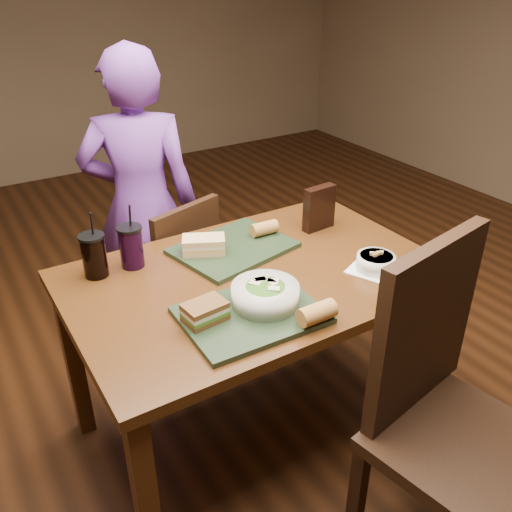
{
  "coord_description": "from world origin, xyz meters",
  "views": [
    {
      "loc": [
        -0.87,
        -1.4,
        1.72
      ],
      "look_at": [
        0.0,
        0.0,
        0.82
      ],
      "focal_mm": 38.0,
      "sensor_mm": 36.0,
      "label": 1
    }
  ],
  "objects_px": {
    "sandwich_far": "(204,245)",
    "baguette_near": "(317,313)",
    "chair_near": "(444,402)",
    "baguette_far": "(264,228)",
    "diner": "(142,206)",
    "salad_bowl": "(265,293)",
    "cup_cola": "(94,255)",
    "chip_bag": "(319,208)",
    "tray_near": "(251,315)",
    "chair_far": "(182,274)",
    "tray_far": "(233,248)",
    "dining_table": "(256,295)",
    "sandwich_near": "(205,312)",
    "soup_bowl": "(376,262)",
    "cup_berry": "(131,246)"
  },
  "relations": [
    {
      "from": "dining_table",
      "to": "cup_berry",
      "type": "height_order",
      "value": "cup_berry"
    },
    {
      "from": "chair_near",
      "to": "cup_cola",
      "type": "xyz_separation_m",
      "value": [
        -0.7,
        0.97,
        0.24
      ]
    },
    {
      "from": "diner",
      "to": "tray_far",
      "type": "xyz_separation_m",
      "value": [
        0.12,
        -0.64,
        0.04
      ]
    },
    {
      "from": "cup_berry",
      "to": "diner",
      "type": "bearing_deg",
      "value": 66.23
    },
    {
      "from": "chair_far",
      "to": "baguette_near",
      "type": "height_order",
      "value": "chair_far"
    },
    {
      "from": "salad_bowl",
      "to": "baguette_far",
      "type": "bearing_deg",
      "value": 57.77
    },
    {
      "from": "salad_bowl",
      "to": "chip_bag",
      "type": "distance_m",
      "value": 0.62
    },
    {
      "from": "soup_bowl",
      "to": "baguette_near",
      "type": "xyz_separation_m",
      "value": [
        -0.39,
        -0.16,
        0.02
      ]
    },
    {
      "from": "cup_berry",
      "to": "chip_bag",
      "type": "height_order",
      "value": "cup_berry"
    },
    {
      "from": "tray_near",
      "to": "cup_cola",
      "type": "bearing_deg",
      "value": 122.93
    },
    {
      "from": "sandwich_far",
      "to": "baguette_near",
      "type": "height_order",
      "value": "sandwich_far"
    },
    {
      "from": "soup_bowl",
      "to": "sandwich_near",
      "type": "relative_size",
      "value": 1.63
    },
    {
      "from": "dining_table",
      "to": "baguette_near",
      "type": "xyz_separation_m",
      "value": [
        -0.01,
        -0.36,
        0.14
      ]
    },
    {
      "from": "chip_bag",
      "to": "tray_far",
      "type": "bearing_deg",
      "value": 172.88
    },
    {
      "from": "dining_table",
      "to": "baguette_far",
      "type": "xyz_separation_m",
      "value": [
        0.17,
        0.22,
        0.14
      ]
    },
    {
      "from": "sandwich_near",
      "to": "baguette_far",
      "type": "distance_m",
      "value": 0.61
    },
    {
      "from": "baguette_near",
      "to": "baguette_far",
      "type": "relative_size",
      "value": 1.11
    },
    {
      "from": "tray_near",
      "to": "cup_cola",
      "type": "height_order",
      "value": "cup_cola"
    },
    {
      "from": "baguette_near",
      "to": "cup_cola",
      "type": "xyz_separation_m",
      "value": [
        -0.47,
        0.65,
        0.03
      ]
    },
    {
      "from": "tray_far",
      "to": "salad_bowl",
      "type": "xyz_separation_m",
      "value": [
        -0.11,
        -0.39,
        0.05
      ]
    },
    {
      "from": "tray_far",
      "to": "sandwich_far",
      "type": "distance_m",
      "value": 0.12
    },
    {
      "from": "sandwich_far",
      "to": "baguette_far",
      "type": "height_order",
      "value": "sandwich_far"
    },
    {
      "from": "sandwich_near",
      "to": "sandwich_far",
      "type": "relative_size",
      "value": 0.76
    },
    {
      "from": "tray_near",
      "to": "chair_far",
      "type": "bearing_deg",
      "value": 81.47
    },
    {
      "from": "salad_bowl",
      "to": "baguette_near",
      "type": "relative_size",
      "value": 1.82
    },
    {
      "from": "chair_near",
      "to": "baguette_far",
      "type": "height_order",
      "value": "chair_near"
    },
    {
      "from": "dining_table",
      "to": "baguette_near",
      "type": "relative_size",
      "value": 10.97
    },
    {
      "from": "sandwich_far",
      "to": "cup_berry",
      "type": "height_order",
      "value": "cup_berry"
    },
    {
      "from": "diner",
      "to": "soup_bowl",
      "type": "bearing_deg",
      "value": 137.97
    },
    {
      "from": "sandwich_far",
      "to": "baguette_near",
      "type": "bearing_deg",
      "value": -81.28
    },
    {
      "from": "chair_far",
      "to": "chip_bag",
      "type": "bearing_deg",
      "value": -43.08
    },
    {
      "from": "chair_near",
      "to": "salad_bowl",
      "type": "height_order",
      "value": "chair_near"
    },
    {
      "from": "baguette_near",
      "to": "baguette_far",
      "type": "height_order",
      "value": "baguette_near"
    },
    {
      "from": "chair_near",
      "to": "baguette_near",
      "type": "xyz_separation_m",
      "value": [
        -0.23,
        0.33,
        0.21
      ]
    },
    {
      "from": "dining_table",
      "to": "salad_bowl",
      "type": "relative_size",
      "value": 6.05
    },
    {
      "from": "tray_near",
      "to": "tray_far",
      "type": "bearing_deg",
      "value": 67.29
    },
    {
      "from": "cup_cola",
      "to": "chip_bag",
      "type": "relative_size",
      "value": 1.33
    },
    {
      "from": "diner",
      "to": "baguette_near",
      "type": "relative_size",
      "value": 12.18
    },
    {
      "from": "salad_bowl",
      "to": "dining_table",
      "type": "bearing_deg",
      "value": 65.79
    },
    {
      "from": "tray_near",
      "to": "salad_bowl",
      "type": "xyz_separation_m",
      "value": [
        0.07,
        0.02,
        0.05
      ]
    },
    {
      "from": "chair_far",
      "to": "sandwich_far",
      "type": "relative_size",
      "value": 4.69
    },
    {
      "from": "tray_near",
      "to": "sandwich_far",
      "type": "bearing_deg",
      "value": 82.55
    },
    {
      "from": "tray_far",
      "to": "sandwich_near",
      "type": "relative_size",
      "value": 3.12
    },
    {
      "from": "diner",
      "to": "salad_bowl",
      "type": "xyz_separation_m",
      "value": [
        0.01,
        -1.04,
        0.08
      ]
    },
    {
      "from": "cup_cola",
      "to": "salad_bowl",
      "type": "bearing_deg",
      "value": -50.97
    },
    {
      "from": "sandwich_near",
      "to": "chip_bag",
      "type": "xyz_separation_m",
      "value": [
        0.7,
        0.36,
        0.04
      ]
    },
    {
      "from": "tray_far",
      "to": "salad_bowl",
      "type": "distance_m",
      "value": 0.41
    },
    {
      "from": "baguette_far",
      "to": "cup_cola",
      "type": "bearing_deg",
      "value": 173.99
    },
    {
      "from": "salad_bowl",
      "to": "sandwich_far",
      "type": "height_order",
      "value": "salad_bowl"
    },
    {
      "from": "chip_bag",
      "to": "chair_far",
      "type": "bearing_deg",
      "value": 132.45
    }
  ]
}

